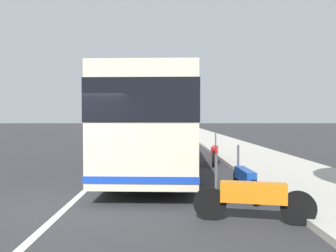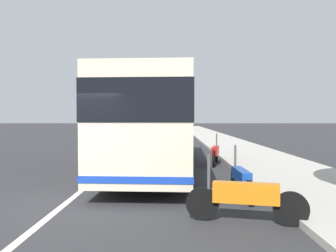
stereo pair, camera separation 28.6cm
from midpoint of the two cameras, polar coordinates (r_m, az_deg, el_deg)
The scene contains 9 objects.
ground_plane at distance 8.06m, azimuth -16.25°, elevation -12.72°, with size 220.00×220.00×0.00m, color #2D2D30.
sidewalk_curb at distance 18.07m, azimuth 14.27°, elevation -4.62°, with size 110.00×3.60×0.14m, color #B2ADA3.
lane_divider_line at distance 17.73m, azimuth -6.73°, elevation -4.91°, with size 110.00×0.16×0.01m, color silver.
coach_bus at distance 12.76m, azimuth -1.11°, elevation 1.06°, with size 11.51×3.08×3.26m.
motorcycle_far_end at distance 6.40m, azimuth 14.57°, elevation -12.00°, with size 0.56×2.20×1.27m.
motorcycle_angled at distance 8.43m, azimuth 13.62°, elevation -8.95°, with size 2.17×0.27×1.23m.
motorcycle_mid_row at distance 13.87m, azimuth 8.87°, elevation -4.70°, with size 2.11×0.53×1.29m.
car_side_street at distance 46.25m, azimuth -5.04°, elevation -0.11°, with size 4.47×1.99×1.53m.
car_behind_bus at distance 52.53m, azimuth 0.04°, elevation 0.05°, with size 4.35×1.97×1.42m.
Camera 2 is at (-7.47, -2.44, 1.96)m, focal length 34.88 mm.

